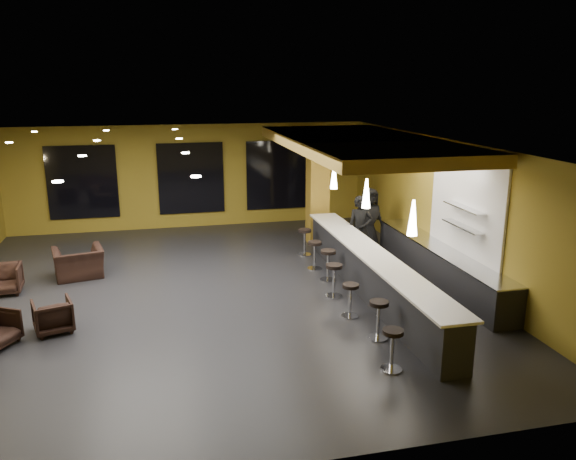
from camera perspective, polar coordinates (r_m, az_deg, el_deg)
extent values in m
cube|color=black|center=(13.61, -7.80, -6.52)|extent=(12.00, 13.00, 0.10)
cube|color=black|center=(12.76, -8.37, 8.72)|extent=(12.00, 13.00, 0.10)
cube|color=olive|center=(19.48, -9.84, 5.40)|extent=(12.00, 0.10, 3.50)
cube|color=olive|center=(6.93, -3.01, -12.04)|extent=(12.00, 0.10, 3.50)
cube|color=olive|center=(14.84, 15.89, 2.10)|extent=(0.10, 13.00, 3.50)
cube|color=#B68D35|center=(14.63, 7.29, 8.78)|extent=(3.60, 8.00, 0.28)
cube|color=black|center=(19.50, -20.16, 4.57)|extent=(2.20, 0.06, 2.40)
cube|color=black|center=(19.38, -9.82, 5.20)|extent=(2.20, 0.06, 2.40)
cube|color=black|center=(19.77, -1.07, 5.61)|extent=(2.20, 0.06, 2.40)
cube|color=white|center=(13.89, 17.59, 2.19)|extent=(0.06, 3.20, 2.40)
cube|color=black|center=(13.30, 8.44, -4.54)|extent=(0.60, 8.00, 1.00)
cube|color=silver|center=(13.14, 8.53, -2.38)|extent=(0.78, 8.10, 0.05)
cube|color=black|center=(14.57, 15.07, -3.46)|extent=(0.70, 6.00, 0.86)
cube|color=silver|center=(14.44, 15.19, -1.74)|extent=(0.72, 6.00, 0.03)
cube|color=silver|center=(13.75, 17.38, 0.36)|extent=(0.30, 1.50, 0.03)
cube|color=silver|center=(13.65, 17.52, 2.19)|extent=(0.30, 1.50, 0.03)
cube|color=olive|center=(17.20, 3.03, 4.36)|extent=(0.60, 0.60, 3.50)
cone|color=white|center=(11.02, 12.57, 1.22)|extent=(0.20, 0.20, 0.70)
cone|color=white|center=(13.27, 7.96, 3.72)|extent=(0.20, 0.20, 0.70)
cone|color=white|center=(15.59, 4.69, 5.47)|extent=(0.20, 0.20, 0.70)
imported|color=black|center=(15.64, 7.33, 0.09)|extent=(0.77, 0.60, 1.85)
imported|color=black|center=(16.98, 8.29, 0.90)|extent=(0.94, 0.82, 1.66)
imported|color=black|center=(16.69, 8.22, 1.07)|extent=(1.01, 0.74, 1.89)
imported|color=black|center=(12.31, -22.77, -8.04)|extent=(0.90, 0.91, 0.67)
imported|color=black|center=(14.91, -26.87, -4.50)|extent=(0.80, 0.82, 0.70)
imported|color=black|center=(15.34, -20.51, -3.15)|extent=(1.39, 1.28, 0.78)
cylinder|color=silver|center=(10.26, 10.43, -13.74)|extent=(0.39, 0.39, 0.03)
cylinder|color=silver|center=(10.10, 10.52, -12.02)|extent=(0.07, 0.07, 0.68)
cylinder|color=black|center=(9.94, 10.63, -10.13)|extent=(0.37, 0.37, 0.08)
cylinder|color=silver|center=(11.34, 9.09, -10.76)|extent=(0.40, 0.40, 0.03)
cylinder|color=silver|center=(11.20, 9.16, -9.13)|extent=(0.07, 0.07, 0.69)
cylinder|color=black|center=(11.05, 9.24, -7.35)|extent=(0.38, 0.38, 0.08)
cylinder|color=silver|center=(12.24, 6.29, -8.67)|extent=(0.37, 0.37, 0.03)
cylinder|color=silver|center=(12.11, 6.34, -7.23)|extent=(0.07, 0.07, 0.65)
cylinder|color=black|center=(11.98, 6.38, -5.66)|extent=(0.36, 0.36, 0.07)
cylinder|color=silver|center=(13.28, 4.65, -6.69)|extent=(0.40, 0.40, 0.03)
cylinder|color=silver|center=(13.15, 4.68, -5.25)|extent=(0.07, 0.07, 0.70)
cylinder|color=black|center=(13.03, 4.72, -3.68)|extent=(0.38, 0.38, 0.08)
cylinder|color=silver|center=(14.31, 4.06, -5.06)|extent=(0.40, 0.40, 0.03)
cylinder|color=silver|center=(14.19, 4.09, -3.70)|extent=(0.07, 0.07, 0.71)
cylinder|color=black|center=(14.08, 4.12, -2.22)|extent=(0.38, 0.38, 0.08)
cylinder|color=silver|center=(15.13, 2.71, -3.92)|extent=(0.39, 0.39, 0.03)
cylinder|color=silver|center=(15.02, 2.72, -2.67)|extent=(0.07, 0.07, 0.68)
cylinder|color=black|center=(14.91, 2.74, -1.32)|extent=(0.37, 0.37, 0.08)
cylinder|color=silver|center=(16.30, 1.69, -2.51)|extent=(0.39, 0.39, 0.03)
cylinder|color=silver|center=(16.20, 1.70, -1.33)|extent=(0.07, 0.07, 0.69)
cylinder|color=black|center=(16.10, 1.71, -0.05)|extent=(0.37, 0.37, 0.08)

